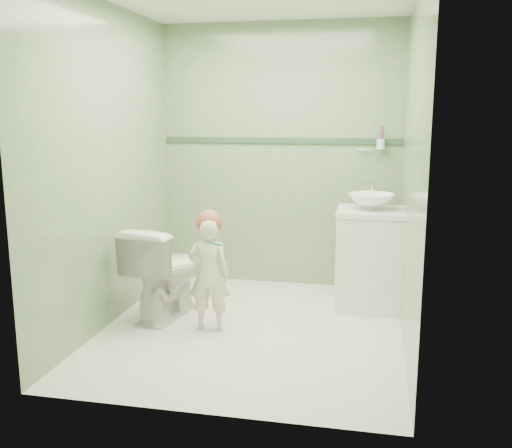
# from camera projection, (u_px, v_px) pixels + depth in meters

# --- Properties ---
(ground) EXTENTS (2.50, 2.50, 0.00)m
(ground) POSITION_uv_depth(u_px,v_px,m) (252.00, 330.00, 4.29)
(ground) COLOR white
(ground) RESTS_ON ground
(room_shell) EXTENTS (2.50, 2.54, 2.40)m
(room_shell) POSITION_uv_depth(u_px,v_px,m) (252.00, 170.00, 4.06)
(room_shell) COLOR gray
(room_shell) RESTS_ON ground
(trim_stripe) EXTENTS (2.20, 0.02, 0.05)m
(trim_stripe) POSITION_uv_depth(u_px,v_px,m) (280.00, 140.00, 5.22)
(trim_stripe) COLOR #305136
(trim_stripe) RESTS_ON room_shell
(vanity) EXTENTS (0.52, 0.50, 0.80)m
(vanity) POSITION_uv_depth(u_px,v_px,m) (369.00, 261.00, 4.72)
(vanity) COLOR white
(vanity) RESTS_ON ground
(counter) EXTENTS (0.54, 0.52, 0.04)m
(counter) POSITION_uv_depth(u_px,v_px,m) (371.00, 212.00, 4.64)
(counter) COLOR white
(counter) RESTS_ON vanity
(basin) EXTENTS (0.37, 0.37, 0.13)m
(basin) POSITION_uv_depth(u_px,v_px,m) (371.00, 201.00, 4.63)
(basin) COLOR white
(basin) RESTS_ON counter
(faucet) EXTENTS (0.03, 0.13, 0.18)m
(faucet) POSITION_uv_depth(u_px,v_px,m) (372.00, 189.00, 4.79)
(faucet) COLOR silver
(faucet) RESTS_ON counter
(cup_holder) EXTENTS (0.26, 0.07, 0.21)m
(cup_holder) POSITION_uv_depth(u_px,v_px,m) (380.00, 144.00, 4.99)
(cup_holder) COLOR silver
(cup_holder) RESTS_ON room_shell
(toilet) EXTENTS (0.53, 0.79, 0.74)m
(toilet) POSITION_uv_depth(u_px,v_px,m) (165.00, 271.00, 4.52)
(toilet) COLOR white
(toilet) RESTS_ON ground
(toddler) EXTENTS (0.32, 0.23, 0.85)m
(toddler) POSITION_uv_depth(u_px,v_px,m) (209.00, 275.00, 4.22)
(toddler) COLOR beige
(toddler) RESTS_ON ground
(hair_cap) EXTENTS (0.19, 0.19, 0.19)m
(hair_cap) POSITION_uv_depth(u_px,v_px,m) (209.00, 222.00, 4.17)
(hair_cap) COLOR #9F523A
(hair_cap) RESTS_ON toddler
(teal_toothbrush) EXTENTS (0.11, 0.14, 0.08)m
(teal_toothbrush) POSITION_uv_depth(u_px,v_px,m) (215.00, 243.00, 4.04)
(teal_toothbrush) COLOR #017C6A
(teal_toothbrush) RESTS_ON toddler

